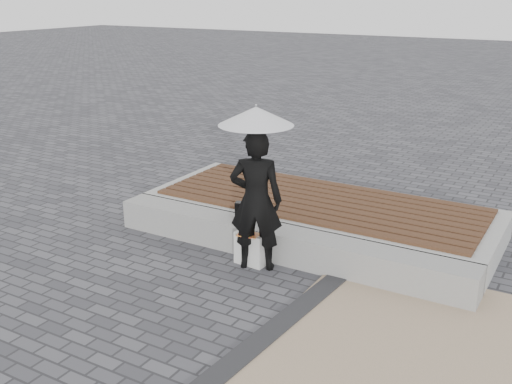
% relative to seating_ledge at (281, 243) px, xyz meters
% --- Properties ---
extents(ground, '(80.00, 80.00, 0.00)m').
position_rel_seating_ledge_xyz_m(ground, '(0.00, -1.60, -0.20)').
color(ground, '#4D4D52').
rests_on(ground, ground).
extents(edging_band, '(0.61, 5.20, 0.04)m').
position_rel_seating_ledge_xyz_m(edging_band, '(0.75, -2.10, -0.18)').
color(edging_band, '#28282A').
rests_on(edging_band, ground).
extents(seating_ledge, '(5.00, 0.45, 0.40)m').
position_rel_seating_ledge_xyz_m(seating_ledge, '(0.00, 0.00, 0.00)').
color(seating_ledge, gray).
rests_on(seating_ledge, ground).
extents(timber_platform, '(5.00, 2.00, 0.40)m').
position_rel_seating_ledge_xyz_m(timber_platform, '(0.00, 1.20, 0.00)').
color(timber_platform, '#A4A49E').
rests_on(timber_platform, ground).
extents(timber_decking, '(4.60, 1.80, 0.04)m').
position_rel_seating_ledge_xyz_m(timber_decking, '(0.00, 1.20, 0.22)').
color(timber_decking, '#53351F').
rests_on(timber_decking, timber_platform).
extents(woman, '(0.76, 0.64, 1.78)m').
position_rel_seating_ledge_xyz_m(woman, '(-0.14, -0.41, 0.69)').
color(woman, black).
rests_on(woman, ground).
extents(parasol, '(0.90, 0.90, 1.15)m').
position_rel_seating_ledge_xyz_m(parasol, '(-0.14, -0.41, 1.74)').
color(parasol, '#A7A7AB').
rests_on(parasol, ground).
extents(handbag, '(0.33, 0.20, 0.22)m').
position_rel_seating_ledge_xyz_m(handbag, '(-0.60, 0.12, 0.31)').
color(handbag, black).
rests_on(handbag, seating_ledge).
extents(canvas_tote, '(0.41, 0.20, 0.42)m').
position_rel_seating_ledge_xyz_m(canvas_tote, '(-0.25, -0.38, 0.01)').
color(canvas_tote, beige).
rests_on(canvas_tote, ground).
extents(magazine, '(0.29, 0.24, 0.01)m').
position_rel_seating_ledge_xyz_m(magazine, '(-0.25, -0.43, 0.23)').
color(magazine, '#FE334C').
rests_on(magazine, canvas_tote).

